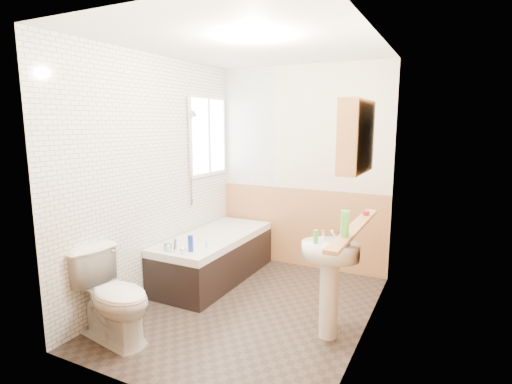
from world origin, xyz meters
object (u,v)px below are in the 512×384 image
bathtub (215,256)px  medicine_cabinet (356,136)px  sink (330,271)px  pine_shelf (355,228)px  toilet (113,296)px

bathtub → medicine_cabinet: size_ratio=2.65×
sink → medicine_cabinet: (0.17, 0.01, 1.12)m
pine_shelf → medicine_cabinet: bearing=126.7°
toilet → pine_shelf: 2.07m
bathtub → pine_shelf: bearing=-21.7°
pine_shelf → medicine_cabinet: (-0.03, 0.04, 0.72)m
sink → pine_shelf: size_ratio=0.68×
toilet → sink: 1.82m
bathtub → toilet: 1.53m
bathtub → pine_shelf: size_ratio=1.19×
toilet → sink: (1.60, 0.85, 0.21)m
sink → medicine_cabinet: size_ratio=1.51×
sink → toilet: bearing=-155.5°
toilet → medicine_cabinet: medicine_cabinet is taller
medicine_cabinet → sink: bearing=-177.5°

